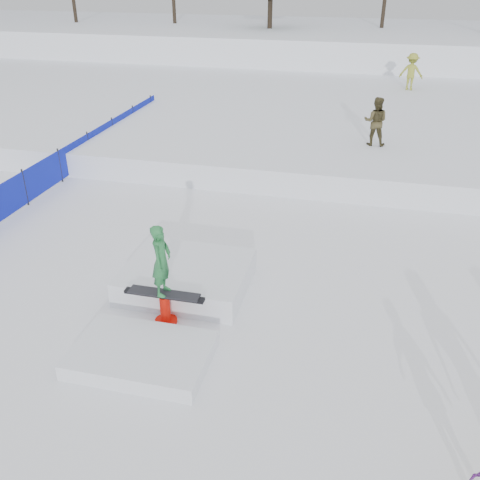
% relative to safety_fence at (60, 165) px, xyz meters
% --- Properties ---
extents(ground, '(120.00, 120.00, 0.00)m').
position_rel_safety_fence_xyz_m(ground, '(6.50, -6.60, -0.55)').
color(ground, white).
extents(snow_berm, '(60.00, 14.00, 2.40)m').
position_rel_safety_fence_xyz_m(snow_berm, '(6.50, 23.40, 0.65)').
color(snow_berm, white).
rests_on(snow_berm, ground).
extents(snow_midrise, '(50.00, 18.00, 0.80)m').
position_rel_safety_fence_xyz_m(snow_midrise, '(6.50, 9.40, -0.15)').
color(snow_midrise, white).
rests_on(snow_midrise, ground).
extents(safety_fence, '(0.05, 16.00, 1.10)m').
position_rel_safety_fence_xyz_m(safety_fence, '(0.00, 0.00, 0.00)').
color(safety_fence, '#0F1BAC').
rests_on(safety_fence, ground).
extents(walker_olive, '(0.81, 0.65, 1.59)m').
position_rel_safety_fence_xyz_m(walker_olive, '(9.58, 3.72, 1.05)').
color(walker_olive, '#40391F').
rests_on(walker_olive, snow_midrise).
extents(walker_ygreen, '(1.19, 0.83, 1.68)m').
position_rel_safety_fence_xyz_m(walker_ygreen, '(11.06, 12.91, 1.09)').
color(walker_ygreen, olive).
rests_on(walker_ygreen, snow_midrise).
extents(jib_rail_feature, '(2.60, 4.40, 2.11)m').
position_rel_safety_fence_xyz_m(jib_rail_feature, '(5.92, -5.71, -0.25)').
color(jib_rail_feature, white).
rests_on(jib_rail_feature, ground).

